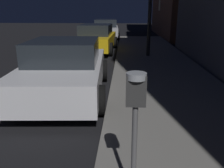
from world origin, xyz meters
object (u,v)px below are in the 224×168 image
parking_meter (135,108)px  car_silver (106,29)px  car_white (65,69)px  car_yellow_cab (96,38)px

parking_meter → car_silver: parking_meter is taller
car_white → car_yellow_cab: bearing=90.0°
parking_meter → car_yellow_cab: bearing=98.8°
car_yellow_cab → car_silver: size_ratio=1.01×
parking_meter → car_white: (-1.64, 3.74, -0.54)m
car_yellow_cab → parking_meter: bearing=-81.2°
parking_meter → car_yellow_cab: (-1.64, 10.60, -0.53)m
parking_meter → car_white: 4.12m
car_white → car_yellow_cab: 6.85m
car_white → car_silver: bearing=90.0°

